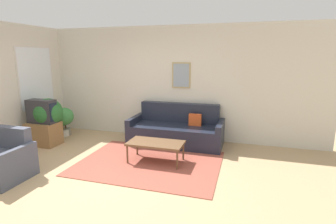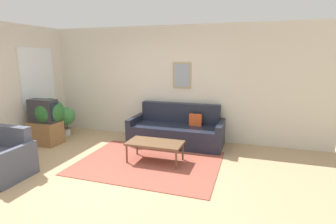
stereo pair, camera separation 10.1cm
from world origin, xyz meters
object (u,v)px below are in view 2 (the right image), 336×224
at_px(couch, 177,131).
at_px(potted_plant_tall, 50,113).
at_px(coffee_table, 155,144).
at_px(tv, 43,111).
at_px(armchair, 2,161).

bearing_deg(couch, potted_plant_tall, -163.59).
relative_size(coffee_table, tv, 1.65).
bearing_deg(tv, coffee_table, -4.67).
relative_size(coffee_table, potted_plant_tall, 1.00).
distance_m(coffee_table, tv, 2.83).
height_order(armchair, potted_plant_tall, potted_plant_tall).
xyz_separation_m(couch, armchair, (-2.30, -2.56, -0.02)).
height_order(tv, armchair, tv).
relative_size(couch, potted_plant_tall, 2.01).
xyz_separation_m(couch, potted_plant_tall, (-2.81, -0.83, 0.39)).
bearing_deg(armchair, tv, 108.73).
xyz_separation_m(couch, coffee_table, (-0.09, -1.18, 0.06)).
height_order(couch, tv, tv).
height_order(coffee_table, tv, tv).
xyz_separation_m(coffee_table, armchair, (-2.20, -1.39, -0.08)).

